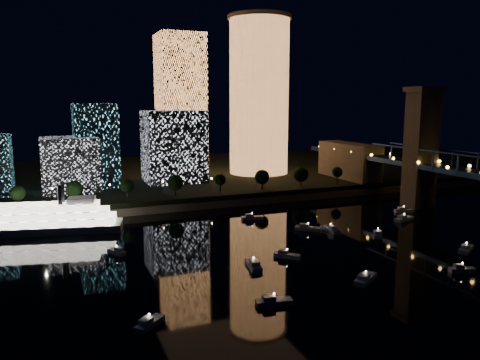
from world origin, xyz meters
name	(u,v)px	position (x,y,z in m)	size (l,w,h in m)	color
ground	(363,264)	(0.00, 0.00, 0.00)	(520.00, 520.00, 0.00)	black
far_bank	(195,173)	(0.00, 160.00, 2.50)	(420.00, 160.00, 5.00)	black
seawall	(247,201)	(0.00, 82.00, 1.50)	(420.00, 6.00, 3.00)	#6B5E4C
tower_cylindrical	(259,96)	(28.98, 133.80, 47.14)	(34.00, 34.00, 84.03)	#FF9B51
tower_rectangular	(181,105)	(-11.54, 146.20, 42.14)	(23.34, 23.34, 74.28)	#FF9B51
midrise_blocks	(108,152)	(-53.09, 122.08, 21.15)	(104.09, 34.64, 38.30)	silver
riverboat	(35,220)	(-84.02, 67.85, 4.33)	(57.15, 22.87, 16.89)	silver
motorboats	(329,245)	(-0.52, 16.11, 0.81)	(121.29, 76.32, 2.78)	silver
esplanade_trees	(171,183)	(-32.04, 88.00, 10.47)	(165.94, 6.96, 8.98)	black
street_lamps	(163,184)	(-34.00, 94.00, 9.02)	(132.70, 0.70, 5.65)	black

